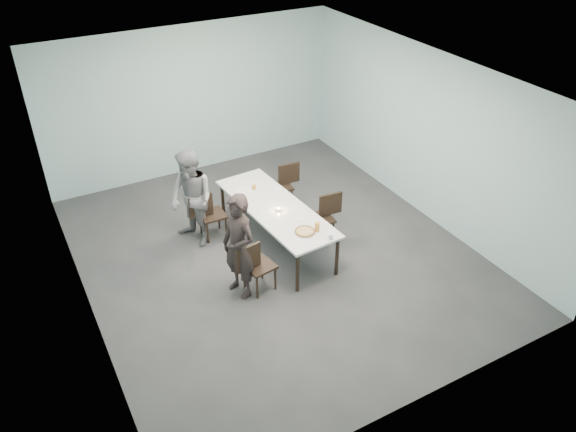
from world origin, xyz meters
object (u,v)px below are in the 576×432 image
diner_far (192,199)px  beer_glass (317,227)px  chair_near_right (324,214)px  chair_far_right (284,182)px  chair_near_left (255,264)px  diner_near (239,247)px  chair_far_left (208,212)px  table (276,210)px  water_tumbler (330,236)px  side_plate (301,218)px  tealight (278,210)px  amber_tumbler (254,187)px  pizza (305,232)px

diner_far → beer_glass: bearing=22.3°
chair_near_right → chair_far_right: same height
chair_near_left → diner_near: bearing=149.6°
chair_far_left → chair_far_right: size_ratio=1.00×
table → beer_glass: bearing=-76.0°
water_tumbler → side_plate: bearing=98.2°
chair_far_left → diner_near: size_ratio=0.52×
chair_far_left → table: bearing=-38.7°
chair_far_right → tealight: bearing=62.6°
chair_far_left → chair_near_right: (1.71, -1.00, 0.00)m
water_tumbler → tealight: bearing=105.9°
chair_far_right → diner_near: (-1.76, -1.88, 0.34)m
side_plate → chair_far_left: bearing=131.3°
table → diner_near: 1.35m
diner_near → beer_glass: (1.28, -0.09, -0.02)m
diner_near → tealight: bearing=109.2°
chair_far_right → amber_tumbler: (-0.77, -0.35, 0.29)m
table → chair_near_right: (0.80, -0.25, -0.19)m
side_plate → table: bearing=110.7°
table → chair_far_left: 1.20m
side_plate → tealight: size_ratio=3.21×
side_plate → water_tumbler: 0.71m
table → beer_glass: beer_glass is taller
side_plate → water_tumbler: size_ratio=2.00×
diner_far → side_plate: bearing=29.8°
chair_far_left → pizza: chair_far_left is taller
table → beer_glass: (0.23, -0.93, 0.13)m
diner_far → water_tumbler: bearing=19.3°
amber_tumbler → chair_near_right: bearing=-47.5°
pizza → chair_near_right: bearing=39.8°
pizza → table: bearing=93.0°
pizza → tealight: (-0.06, 0.75, 0.00)m
side_plate → beer_glass: size_ratio=1.20×
amber_tumbler → chair_far_left: bearing=176.0°
diner_far → chair_far_left: bearing=73.3°
chair_near_right → chair_far_left: bearing=-25.4°
table → chair_near_right: 0.86m
table → chair_far_right: 1.28m
diner_far → beer_glass: size_ratio=11.27×
chair_near_right → amber_tumbler: bearing=-42.7°
chair_near_right → water_tumbler: 1.12m
water_tumbler → tealight: size_ratio=1.61×
diner_near → table: bearing=113.4°
amber_tumbler → pizza: bearing=-86.1°
diner_far → water_tumbler: diner_far is taller
tealight → water_tumbler: bearing=-74.1°
water_tumbler → chair_near_left: bearing=165.9°
beer_glass → amber_tumbler: (-0.29, 1.62, -0.03)m
chair_near_left → side_plate: 1.14m
table → water_tumbler: (0.29, -1.21, 0.10)m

